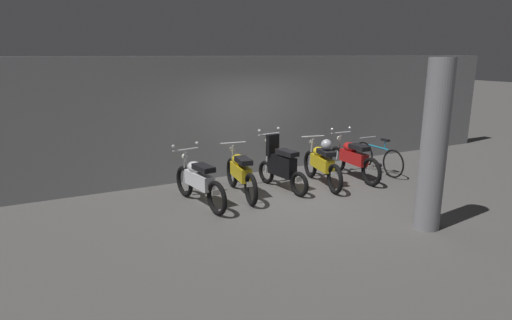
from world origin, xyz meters
TOP-DOWN VIEW (x-y plane):
  - ground_plane at (0.00, 0.00)m, footprint 80.00×80.00m
  - back_wall at (0.00, 2.22)m, footprint 16.00×0.30m
  - motorbike_slot_0 at (-1.94, 0.44)m, footprint 0.58×1.94m
  - motorbike_slot_1 at (-0.96, 0.62)m, footprint 0.56×1.95m
  - motorbike_slot_2 at (-0.01, 0.59)m, footprint 0.58×1.68m
  - motorbike_slot_3 at (0.97, 0.45)m, footprint 0.61×1.93m
  - motorbike_slot_4 at (1.93, 0.55)m, footprint 0.59×1.95m
  - bicycle at (2.83, 0.68)m, footprint 0.50×1.73m
  - support_pillar at (1.12, -2.39)m, footprint 0.42×0.42m

SIDE VIEW (x-z plane):
  - ground_plane at x=0.00m, z-range 0.00..0.00m
  - bicycle at x=2.83m, z-range -0.08..0.80m
  - motorbike_slot_1 at x=-0.96m, z-range -0.03..1.01m
  - motorbike_slot_0 at x=-1.94m, z-range -0.08..1.07m
  - motorbike_slot_4 at x=1.93m, z-range -0.08..1.07m
  - motorbike_slot_3 at x=0.97m, z-range -0.02..1.07m
  - motorbike_slot_2 at x=-0.01m, z-range -0.12..1.17m
  - back_wall at x=0.00m, z-range 0.00..2.83m
  - support_pillar at x=1.12m, z-range 0.00..2.83m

